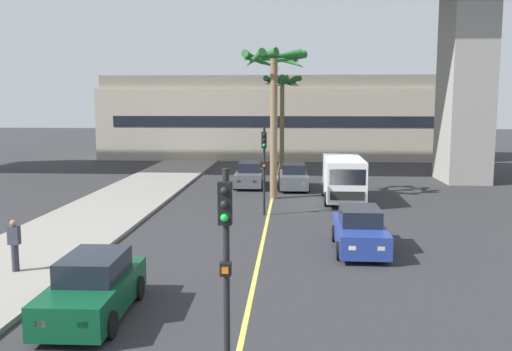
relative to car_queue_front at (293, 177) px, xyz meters
The scene contains 13 objects.
sidewalk_left 17.79m from the car_queue_front, 121.16° to the right, with size 4.80×80.00×0.15m, color gray.
lane_stripe_center 7.35m from the car_queue_front, 99.45° to the right, with size 0.14×56.00×0.01m, color #DBCC4C.
pier_building_backdrop 19.99m from the car_queue_front, 93.49° to the left, with size 33.86×8.04×7.76m.
car_queue_front is the anchor object (origin of this frame).
car_queue_second 14.49m from the car_queue_front, 80.53° to the right, with size 1.87×4.12×1.56m.
car_queue_third 21.63m from the car_queue_front, 103.50° to the right, with size 1.90×4.14×1.56m.
car_queue_fourth 2.86m from the car_queue_front, 166.10° to the left, with size 1.84×4.11×1.56m.
delivery_van 4.99m from the car_queue_front, 57.15° to the right, with size 2.21×5.27×2.36m.
traffic_light_median_near 24.69m from the car_queue_front, 92.93° to the right, with size 0.24×0.37×4.20m.
traffic_light_median_far 8.58m from the car_queue_front, 99.72° to the right, with size 0.24×0.37×4.20m.
palm_tree_near_median 12.10m from the car_queue_front, 94.88° to the left, with size 3.16×3.18×7.55m.
palm_tree_mid_median 7.17m from the car_queue_front, 107.43° to the right, with size 3.66×3.68×8.23m.
pedestrian_far_along 19.96m from the car_queue_front, 115.64° to the right, with size 0.34×0.22×1.62m.
Camera 1 is at (1.12, -2.96, 5.36)m, focal length 38.96 mm.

